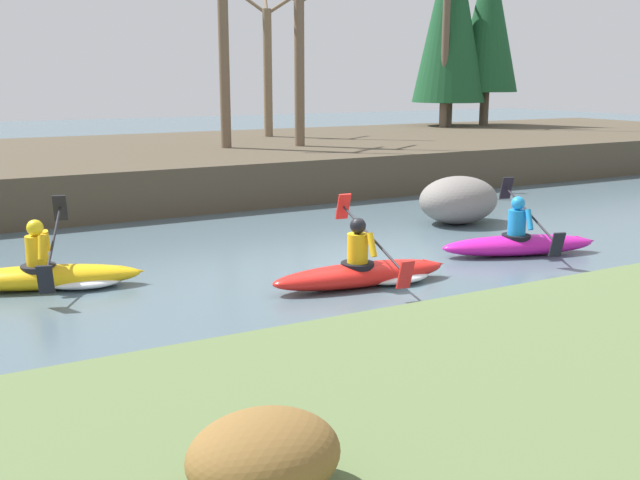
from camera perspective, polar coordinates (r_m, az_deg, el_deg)
ground_plane at (r=11.66m, az=3.25°, el=-2.33°), size 90.00×90.00×0.00m
riverbank_far at (r=21.36m, az=-12.42°, el=5.54°), size 44.00×10.22×1.05m
conifer_tree_centre at (r=30.39m, az=9.96°, el=16.82°), size 2.84×2.84×7.83m
conifer_tree_mid_right at (r=31.21m, az=12.70°, el=16.16°), size 2.50×2.50×6.99m
bare_tree_upstream at (r=20.81m, az=-7.39°, el=16.07°), size 3.84×3.79×6.99m
bare_tree_mid_upstream at (r=21.16m, az=-1.60°, el=13.99°), size 2.97×2.93×5.33m
bare_tree_mid_downstream at (r=24.57m, az=-4.02°, el=13.70°), size 2.95×2.91×5.29m
bare_tree_downstream at (r=29.41m, az=9.52°, el=15.08°), size 3.95×3.90×7.20m
shrub_clump_nearest at (r=4.36m, az=-4.29°, el=-16.04°), size 0.89×0.74×0.48m
kayaker_lead at (r=13.05m, az=14.98°, el=-0.16°), size 2.76×2.02×1.20m
kayaker_middle at (r=10.81m, az=3.66°, el=-2.43°), size 2.79×2.07×1.20m
kayaker_trailing at (r=11.28m, az=-19.79°, el=-2.52°), size 2.76×2.03×1.20m
boulder_midstream at (r=15.56m, az=10.50°, el=3.02°), size 1.72×1.35×0.97m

